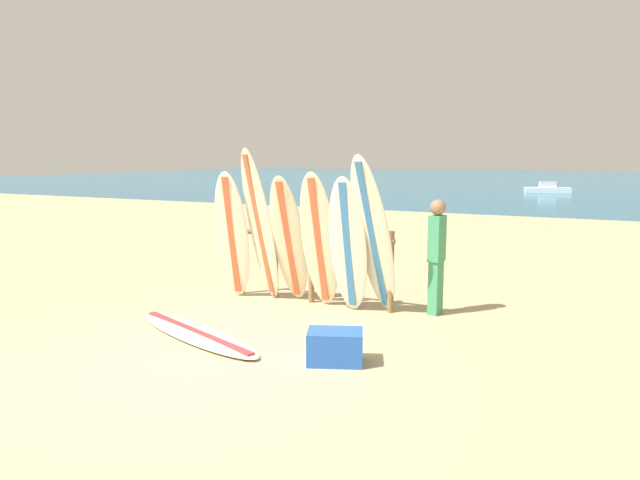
# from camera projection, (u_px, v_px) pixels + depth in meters

# --- Properties ---
(ground_plane) EXTENTS (120.00, 120.00, 0.00)m
(ground_plane) POSITION_uv_depth(u_px,v_px,m) (190.00, 364.00, 6.13)
(ground_plane) COLOR tan
(ocean_water) EXTENTS (120.00, 80.00, 0.01)m
(ocean_water) POSITION_uv_depth(u_px,v_px,m) (562.00, 179.00, 57.41)
(ocean_water) COLOR #196B93
(ocean_water) RESTS_ON ground
(surfboard_rack) EXTENTS (2.68, 0.09, 1.19)m
(surfboard_rack) POSITION_uv_depth(u_px,v_px,m) (311.00, 257.00, 8.67)
(surfboard_rack) COLOR olive
(surfboard_rack) RESTS_ON ground
(surfboard_leaning_far_left) EXTENTS (0.62, 0.60, 2.03)m
(surfboard_leaning_far_left) POSITION_uv_depth(u_px,v_px,m) (232.00, 236.00, 8.84)
(surfboard_leaning_far_left) COLOR silver
(surfboard_leaning_far_left) RESTS_ON ground
(surfboard_leaning_left) EXTENTS (0.60, 0.75, 2.38)m
(surfboard_leaning_left) POSITION_uv_depth(u_px,v_px,m) (260.00, 226.00, 8.65)
(surfboard_leaning_left) COLOR beige
(surfboard_leaning_left) RESTS_ON ground
(surfboard_leaning_center_left) EXTENTS (0.61, 0.85, 1.98)m
(surfboard_leaning_center_left) POSITION_uv_depth(u_px,v_px,m) (289.00, 240.00, 8.52)
(surfboard_leaning_center_left) COLOR beige
(surfboard_leaning_center_left) RESTS_ON ground
(surfboard_leaning_center) EXTENTS (0.59, 0.69, 2.04)m
(surfboard_leaning_center) POSITION_uv_depth(u_px,v_px,m) (319.00, 241.00, 8.24)
(surfboard_leaning_center) COLOR beige
(surfboard_leaning_center) RESTS_ON ground
(surfboard_leaning_center_right) EXTENTS (0.57, 0.53, 1.98)m
(surfboard_leaning_center_right) POSITION_uv_depth(u_px,v_px,m) (348.00, 245.00, 8.01)
(surfboard_leaning_center_right) COLOR silver
(surfboard_leaning_center_right) RESTS_ON ground
(surfboard_leaning_right) EXTENTS (0.67, 1.00, 2.28)m
(surfboard_leaning_right) POSITION_uv_depth(u_px,v_px,m) (373.00, 236.00, 7.83)
(surfboard_leaning_right) COLOR silver
(surfboard_leaning_right) RESTS_ON ground
(surfboard_lying_on_sand) EXTENTS (2.56, 1.37, 0.08)m
(surfboard_lying_on_sand) POSITION_uv_depth(u_px,v_px,m) (196.00, 333.00, 7.10)
(surfboard_lying_on_sand) COLOR beige
(surfboard_lying_on_sand) RESTS_ON ground
(beachgoer_standing) EXTENTS (0.22, 0.29, 1.64)m
(beachgoer_standing) POSITION_uv_depth(u_px,v_px,m) (437.00, 252.00, 7.98)
(beachgoer_standing) COLOR #3F9966
(beachgoer_standing) RESTS_ON ground
(small_boat_offshore) EXTENTS (2.84, 1.62, 0.71)m
(small_boat_offshore) POSITION_uv_depth(u_px,v_px,m) (547.00, 189.00, 35.46)
(small_boat_offshore) COLOR silver
(small_boat_offshore) RESTS_ON ocean_water
(cooler_box) EXTENTS (0.71, 0.60, 0.36)m
(cooler_box) POSITION_uv_depth(u_px,v_px,m) (335.00, 347.00, 6.17)
(cooler_box) COLOR blue
(cooler_box) RESTS_ON ground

